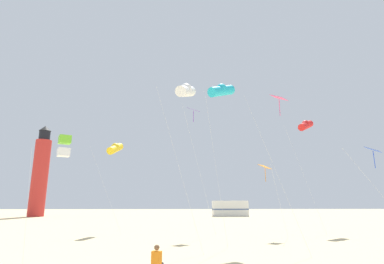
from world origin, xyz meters
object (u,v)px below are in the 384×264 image
kite_diamond_rainbow (279,103)px  lighthouse_distant (40,173)px  kite_tube_gold (115,148)px  kite_diamond_blue (373,153)px  kite_box_lime (64,146)px  kite_tube_white (186,91)px  kite_tube_scarlet (306,125)px  kite_tube_cyan (222,90)px  kite_diamond_violet (194,115)px  rv_van_white (230,208)px  kite_diamond_orange (266,169)px  kite_flyer_standing (157,260)px

kite_diamond_rainbow → lighthouse_distant: (-32.53, 38.56, -0.90)m
kite_diamond_rainbow → kite_tube_gold: 16.13m
kite_tube_gold → lighthouse_distant: (-20.11, 28.34, 0.26)m
kite_diamond_blue → kite_box_lime: bearing=-172.4°
kite_tube_white → kite_box_lime: bearing=-161.6°
kite_tube_scarlet → kite_tube_gold: size_ratio=1.30×
kite_tube_cyan → kite_diamond_violet: 6.61m
kite_tube_white → kite_diamond_blue: 12.74m
kite_diamond_rainbow → kite_diamond_violet: size_ratio=0.83×
kite_diamond_rainbow → kite_box_lime: bearing=-172.8°
kite_diamond_violet → rv_van_white: bearing=75.6°
kite_box_lime → kite_tube_gold: (0.03, 11.79, 1.96)m
kite_diamond_violet → kite_diamond_blue: 14.43m
kite_tube_white → rv_van_white: 39.95m
kite_diamond_orange → lighthouse_distant: size_ratio=0.33×
kite_diamond_violet → lighthouse_distant: size_ratio=0.67×
kite_diamond_violet → kite_flyer_standing: bearing=-97.2°
kite_box_lime → kite_diamond_rainbow: 12.94m
kite_diamond_rainbow → rv_van_white: bearing=86.0°
kite_box_lime → kite_diamond_rainbow: bearing=7.2°
lighthouse_distant → kite_tube_gold: bearing=-54.6°
kite_box_lime → kite_diamond_violet: bearing=53.8°
kite_box_lime → kite_tube_scarlet: kite_tube_scarlet is taller
kite_box_lime → kite_tube_cyan: (9.16, 3.76, 4.76)m
rv_van_white → kite_tube_gold: bearing=-121.9°
lighthouse_distant → kite_diamond_orange: bearing=-44.6°
kite_tube_cyan → lighthouse_distant: lighthouse_distant is taller
kite_flyer_standing → kite_tube_cyan: 13.26m
kite_flyer_standing → kite_diamond_blue: size_ratio=0.19×
rv_van_white → kite_diamond_violet: bearing=-108.4°
kite_tube_cyan → kite_tube_scarlet: kite_tube_cyan is taller
kite_diamond_rainbow → kite_tube_gold: kite_diamond_rainbow is taller
kite_diamond_rainbow → rv_van_white: kite_diamond_rainbow is taller
kite_flyer_standing → kite_diamond_blue: (13.15, 6.95, 5.13)m
kite_tube_scarlet → kite_diamond_rainbow: 12.35m
kite_box_lime → kite_tube_white: (6.61, 2.20, 4.11)m
kite_box_lime → kite_diamond_orange: bearing=29.9°
kite_diamond_blue → rv_van_white: bearing=95.3°
kite_flyer_standing → lighthouse_distant: size_ratio=0.07×
kite_flyer_standing → kite_diamond_blue: bearing=-133.6°
kite_diamond_orange → kite_diamond_blue: size_ratio=0.91×
kite_tube_scarlet → rv_van_white: (-3.45, 28.13, -8.68)m
kite_tube_white → kite_diamond_rainbow: kite_tube_white is taller
kite_flyer_standing → kite_diamond_rainbow: 12.24m
kite_diamond_violet → kite_tube_white: bearing=-95.7°
kite_tube_cyan → kite_diamond_orange: size_ratio=1.98×
kite_box_lime → lighthouse_distant: lighthouse_distant is taller
kite_tube_gold → kite_diamond_blue: bearing=-26.4°
kite_tube_gold → rv_van_white: bearing=62.1°
kite_box_lime → kite_flyer_standing: bearing=-38.7°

